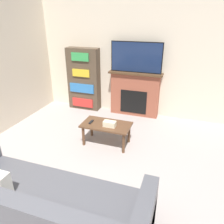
{
  "coord_description": "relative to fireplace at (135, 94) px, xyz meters",
  "views": [
    {
      "loc": [
        1.11,
        -0.59,
        2.22
      ],
      "look_at": [
        -0.02,
        2.69,
        0.67
      ],
      "focal_mm": 35.0,
      "sensor_mm": 36.0,
      "label": 1
    }
  ],
  "objects": [
    {
      "name": "bookshelf",
      "position": [
        -1.3,
        -0.02,
        0.23
      ],
      "size": [
        0.79,
        0.29,
        1.52
      ],
      "color": "#4C3D2D",
      "rests_on": "ground_plane"
    },
    {
      "name": "wall_back",
      "position": [
        -0.03,
        0.14,
        0.83
      ],
      "size": [
        5.62,
        0.06,
        2.7
      ],
      "color": "beige",
      "rests_on": "ground_plane"
    },
    {
      "name": "fireplace",
      "position": [
        0.0,
        0.0,
        0.0
      ],
      "size": [
        1.23,
        0.28,
        1.04
      ],
      "color": "brown",
      "rests_on": "ground_plane"
    },
    {
      "name": "tissue_box",
      "position": [
        -0.08,
        -1.54,
        -0.06
      ],
      "size": [
        0.22,
        0.12,
        0.1
      ],
      "color": "beige",
      "rests_on": "coffee_table"
    },
    {
      "name": "remote_control",
      "position": [
        -0.45,
        -1.51,
        -0.1
      ],
      "size": [
        0.04,
        0.15,
        0.02
      ],
      "color": "black",
      "rests_on": "coffee_table"
    },
    {
      "name": "coffee_table",
      "position": [
        -0.17,
        -1.48,
        -0.18
      ],
      "size": [
        0.89,
        0.49,
        0.41
      ],
      "color": "brown",
      "rests_on": "ground_plane"
    },
    {
      "name": "tv",
      "position": [
        0.0,
        -0.02,
        0.85
      ],
      "size": [
        1.15,
        0.03,
        0.67
      ],
      "color": "black",
      "rests_on": "fireplace"
    },
    {
      "name": "couch",
      "position": [
        -0.2,
        -3.41,
        -0.24
      ],
      "size": [
        2.31,
        0.96,
        0.83
      ],
      "color": "#4C4C51",
      "rests_on": "ground_plane"
    }
  ]
}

